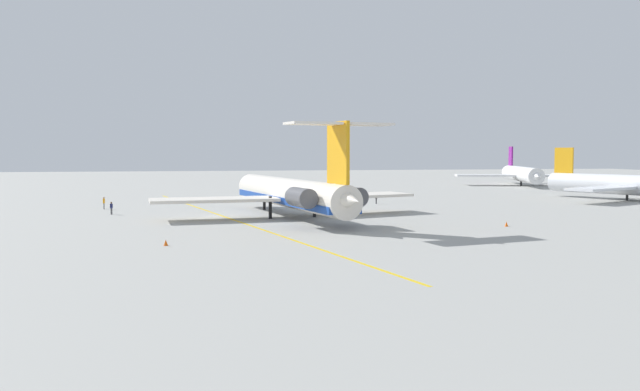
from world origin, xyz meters
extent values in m
plane|color=#9E9E99|center=(0.00, 0.00, 0.00)|extent=(394.28, 394.28, 0.00)
cylinder|color=silver|center=(2.19, 9.61, 3.12)|extent=(35.12, 10.76, 3.74)
cone|color=silver|center=(-15.00, 6.07, 3.12)|extent=(4.54, 4.31, 3.59)
cone|color=silver|center=(19.37, 13.16, 3.46)|extent=(5.99, 4.22, 3.18)
cube|color=#19429E|center=(2.19, 9.61, 2.28)|extent=(34.37, 10.68, 0.82)
cube|color=silver|center=(3.38, -0.01, 2.46)|extent=(7.36, 16.10, 0.37)
cube|color=silver|center=(-0.53, 18.93, 2.46)|extent=(10.31, 16.63, 0.37)
cylinder|color=#515156|center=(14.63, 9.11, 3.40)|extent=(5.02, 3.07, 2.17)
cube|color=silver|center=(14.50, 9.75, 3.40)|extent=(2.99, 1.74, 0.45)
cylinder|color=#515156|center=(13.41, 15.01, 3.40)|extent=(5.02, 3.07, 2.17)
cube|color=silver|center=(13.54, 14.37, 3.40)|extent=(2.99, 1.74, 0.45)
cube|color=orange|center=(17.08, 12.69, 8.30)|extent=(5.04, 1.39, 6.63)
cube|color=silver|center=(18.06, 9.83, 11.35)|extent=(4.54, 6.06, 0.26)
cube|color=silver|center=(16.85, 15.71, 11.35)|extent=(4.54, 6.06, 0.26)
cylinder|color=black|center=(-8.31, 7.45, 1.42)|extent=(0.41, 0.41, 2.84)
cylinder|color=black|center=(3.94, 6.92, 1.42)|extent=(0.41, 0.41, 2.84)
cylinder|color=black|center=(2.72, 12.78, 1.42)|extent=(0.41, 0.41, 2.84)
cylinder|color=white|center=(-62.57, 76.89, 2.85)|extent=(30.69, 12.07, 3.69)
cone|color=white|center=(-47.73, 72.63, 2.85)|extent=(3.87, 4.20, 3.51)
cube|color=white|center=(-60.11, 85.44, 2.48)|extent=(9.05, 15.03, 0.44)
cube|color=white|center=(-65.02, 68.35, 2.48)|extent=(9.05, 15.03, 0.44)
cube|color=#7A197F|center=(-75.15, 80.51, 7.21)|extent=(3.97, 1.47, 5.03)
cylinder|color=black|center=(-62.57, 76.89, 1.24)|extent=(0.44, 0.44, 2.48)
cylinder|color=silver|center=(-14.39, 70.76, 2.69)|extent=(27.75, 15.57, 3.47)
cube|color=silver|center=(-10.81, 63.20, 2.34)|extent=(10.24, 14.15, 0.42)
cube|color=orange|center=(-25.52, 65.49, 6.79)|extent=(3.57, 1.94, 4.74)
cylinder|color=black|center=(-14.39, 70.76, 1.17)|extent=(0.42, 0.42, 2.34)
cylinder|color=black|center=(-14.01, -15.47, 0.43)|extent=(0.11, 0.11, 0.86)
cylinder|color=black|center=(-14.15, -15.51, 0.43)|extent=(0.11, 0.11, 0.86)
cylinder|color=orange|center=(-14.08, -15.49, 1.21)|extent=(0.29, 0.29, 0.68)
sphere|color=tan|center=(-14.08, -15.49, 1.68)|extent=(0.27, 0.27, 0.27)
cylinder|color=orange|center=(-13.90, -15.44, 1.24)|extent=(0.08, 0.08, 0.58)
cylinder|color=orange|center=(-14.26, -15.55, 1.24)|extent=(0.08, 0.08, 0.58)
cylinder|color=black|center=(-15.66, 26.34, 0.40)|extent=(0.10, 0.10, 0.80)
cylinder|color=black|center=(-15.79, 26.29, 0.40)|extent=(0.10, 0.10, 0.80)
cylinder|color=#262628|center=(-15.73, 26.31, 1.12)|extent=(0.27, 0.27, 0.63)
sphere|color=brown|center=(-15.73, 26.31, 1.56)|extent=(0.25, 0.25, 0.25)
cylinder|color=#262628|center=(-15.56, 26.37, 1.15)|extent=(0.07, 0.07, 0.54)
cylinder|color=#262628|center=(-15.90, 26.26, 1.15)|extent=(0.07, 0.07, 0.54)
cylinder|color=black|center=(-5.64, -13.34, 0.41)|extent=(0.10, 0.10, 0.81)
cylinder|color=black|center=(-5.54, -13.45, 0.41)|extent=(0.10, 0.10, 0.81)
cylinder|color=#191E4C|center=(-5.59, -13.39, 1.13)|extent=(0.27, 0.27, 0.64)
sphere|color=brown|center=(-5.59, -13.39, 1.58)|extent=(0.25, 0.25, 0.25)
cylinder|color=#191E4C|center=(-5.72, -13.26, 1.16)|extent=(0.07, 0.07, 0.55)
cylinder|color=#191E4C|center=(-5.47, -13.52, 1.16)|extent=(0.07, 0.07, 0.55)
cone|color=#EA590F|center=(17.21, 32.14, 0.28)|extent=(0.40, 0.40, 0.55)
cone|color=#EA590F|center=(25.11, -4.92, 0.28)|extent=(0.40, 0.40, 0.55)
cube|color=gold|center=(2.19, 1.82, 0.00)|extent=(88.28, 21.04, 0.01)
camera|label=1|loc=(83.89, -2.16, 8.47)|focal=36.07mm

